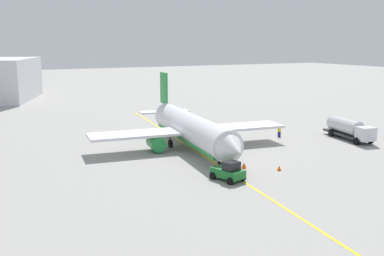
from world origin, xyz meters
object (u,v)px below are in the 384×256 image
(fuel_tanker, at_px, (349,129))
(safety_cone_nose, at_px, (279,168))
(airplane, at_px, (191,129))
(refueling_worker, at_px, (279,132))
(safety_cone_wingtip, at_px, (244,165))
(pushback_tug, at_px, (229,171))

(fuel_tanker, relative_size, safety_cone_nose, 17.14)
(airplane, xyz_separation_m, fuel_tanker, (5.95, 24.50, -1.06))
(refueling_worker, height_order, safety_cone_nose, refueling_worker)
(airplane, bearing_deg, safety_cone_nose, 16.05)
(refueling_worker, relative_size, safety_cone_wingtip, 2.38)
(safety_cone_nose, relative_size, safety_cone_wingtip, 0.83)
(fuel_tanker, bearing_deg, airplane, -103.65)
(safety_cone_wingtip, bearing_deg, pushback_tug, -52.31)
(fuel_tanker, relative_size, pushback_tug, 2.56)
(airplane, distance_m, safety_cone_wingtip, 12.41)
(fuel_tanker, distance_m, safety_cone_wingtip, 24.27)
(fuel_tanker, bearing_deg, safety_cone_wingtip, -75.24)
(fuel_tanker, height_order, refueling_worker, fuel_tanker)
(pushback_tug, relative_size, refueling_worker, 2.34)
(fuel_tanker, bearing_deg, pushback_tug, -71.24)
(airplane, relative_size, safety_cone_nose, 53.61)
(airplane, xyz_separation_m, safety_cone_wingtip, (12.12, 1.07, -2.43))
(airplane, distance_m, refueling_worker, 16.22)
(safety_cone_nose, bearing_deg, refueling_worker, 142.33)
(pushback_tug, distance_m, safety_cone_nose, 7.35)
(pushback_tug, bearing_deg, fuel_tanker, 108.76)
(fuel_tanker, xyz_separation_m, pushback_tug, (9.35, -27.55, -0.71))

